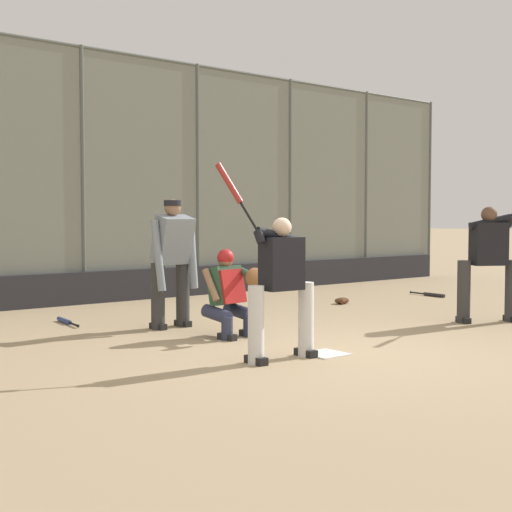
{
  "coord_description": "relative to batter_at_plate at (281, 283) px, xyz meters",
  "views": [
    {
      "loc": [
        5.47,
        5.58,
        1.5
      ],
      "look_at": [
        0.18,
        -1.0,
        1.05
      ],
      "focal_mm": 50.0,
      "sensor_mm": 36.0,
      "label": 1
    }
  ],
  "objects": [
    {
      "name": "spare_bat_by_padding",
      "position": [
        -6.28,
        -2.84,
        -0.79
      ],
      "size": [
        0.11,
        0.86,
        0.07
      ],
      "rotation": [
        0.0,
        0.0,
        1.5
      ],
      "color": "black",
      "rests_on": "ground_plane"
    },
    {
      "name": "home_plate_marker",
      "position": [
        -0.6,
        0.06,
        -0.81
      ],
      "size": [
        0.43,
        0.43,
        0.01
      ],
      "primitive_type": "cube",
      "color": "white",
      "rests_on": "ground_plane"
    },
    {
      "name": "catcher_behind_plate",
      "position": [
        -0.47,
        -1.52,
        -0.25
      ],
      "size": [
        0.61,
        0.71,
        1.11
      ],
      "rotation": [
        0.0,
        0.0,
        0.12
      ],
      "color": "#2D334C",
      "rests_on": "ground_plane"
    },
    {
      "name": "bleachers_beyond",
      "position": [
        -3.92,
        -8.85,
        -0.23
      ],
      "size": [
        13.55,
        3.05,
        1.8
      ],
      "color": "slate",
      "rests_on": "ground_plane"
    },
    {
      "name": "fielding_glove_on_dirt",
      "position": [
        -4.07,
        -3.07,
        -0.77
      ],
      "size": [
        0.3,
        0.23,
        0.11
      ],
      "color": "#56331E",
      "rests_on": "ground_plane"
    },
    {
      "name": "umpire_home",
      "position": [
        -0.29,
        -2.59,
        0.12
      ],
      "size": [
        0.71,
        0.45,
        1.75
      ],
      "rotation": [
        0.0,
        0.0,
        0.05
      ],
      "color": "#333333",
      "rests_on": "ground_plane"
    },
    {
      "name": "batter_on_deck",
      "position": [
        -4.14,
        -0.21,
        0.09
      ],
      "size": [
        0.89,
        0.99,
        2.23
      ],
      "rotation": [
        0.0,
        0.0,
        2.65
      ],
      "color": "#333333",
      "rests_on": "ground_plane"
    },
    {
      "name": "padding_wall",
      "position": [
        -0.6,
        -5.9,
        -0.54
      ],
      "size": [
        18.96,
        0.18,
        0.56
      ],
      "primitive_type": "cube",
      "color": "#28282D",
      "rests_on": "ground_plane"
    },
    {
      "name": "ground_plane",
      "position": [
        -0.6,
        0.06,
        -0.82
      ],
      "size": [
        160.0,
        160.0,
        0.0
      ],
      "primitive_type": "plane",
      "color": "tan"
    },
    {
      "name": "backstop_fence",
      "position": [
        -0.6,
        -6.0,
        1.51
      ],
      "size": [
        19.43,
        0.08,
        4.49
      ],
      "color": "#515651",
      "rests_on": "ground_plane"
    },
    {
      "name": "batter_at_plate",
      "position": [
        0.0,
        0.0,
        0.0
      ],
      "size": [
        0.97,
        0.63,
        2.08
      ],
      "rotation": [
        0.0,
        0.0,
        -0.04
      ],
      "color": "silver",
      "rests_on": "ground_plane"
    },
    {
      "name": "spare_bat_near_backstop",
      "position": [
        0.67,
        -3.9,
        -0.79
      ],
      "size": [
        0.14,
        0.85,
        0.07
      ],
      "rotation": [
        0.0,
        0.0,
        4.61
      ],
      "color": "black",
      "rests_on": "ground_plane"
    }
  ]
}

